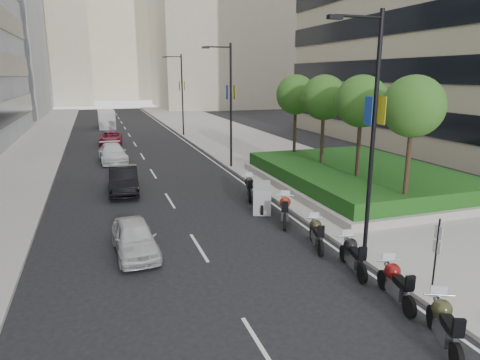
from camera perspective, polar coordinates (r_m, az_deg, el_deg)
name	(u,v)px	position (r m, az deg, el deg)	size (l,w,h in m)	color
ground	(271,286)	(14.66, 4.12, -13.97)	(160.00, 160.00, 0.00)	black
sidewalk_right	(240,141)	(44.74, -0.06, 5.21)	(10.00, 100.00, 0.15)	#9E9B93
sidewalk_left	(16,153)	(43.02, -27.67, 3.26)	(8.00, 100.00, 0.15)	#9E9B93
lane_edge	(190,144)	(43.38, -6.74, 4.74)	(0.12, 100.00, 0.01)	silver
lane_centre	(137,147)	(42.63, -13.60, 4.28)	(0.12, 100.00, 0.01)	silver
building_cream_right	(222,20)	(96.48, -2.37, 20.54)	(28.00, 24.00, 36.00)	#B7AD93
building_cream_left	(28,28)	(113.11, -26.47, 17.68)	(26.00, 24.00, 34.00)	#B7AD93
building_cream_centre	(114,30)	(132.67, -16.40, 18.64)	(30.00, 24.00, 38.00)	#B7AD93
planter	(358,182)	(27.40, 15.45, -0.32)	(10.00, 14.00, 0.40)	#A29E96
hedge	(359,173)	(27.26, 15.53, 0.90)	(9.40, 13.40, 0.80)	#1C3E11
tree_0	(413,107)	(20.99, 22.09, 9.02)	(2.80, 2.80, 6.30)	#332319
tree_1	(361,102)	(24.16, 15.89, 10.01)	(2.80, 2.80, 6.30)	#332319
tree_2	(324,98)	(27.55, 11.15, 10.69)	(2.80, 2.80, 6.30)	#332319
tree_3	(296,95)	(31.09, 7.45, 11.17)	(2.80, 2.80, 6.30)	#332319
lamp_post_0	(370,126)	(15.99, 16.96, 6.91)	(2.34, 0.45, 9.00)	black
lamp_post_1	(229,100)	(31.37, -1.51, 10.65)	(2.34, 0.45, 9.00)	black
lamp_post_2	(181,91)	(48.83, -7.90, 11.69)	(2.34, 0.45, 9.00)	black
parking_sign	(436,250)	(15.02, 24.71, -8.48)	(0.06, 0.32, 2.50)	black
motorcycle_0	(444,324)	(12.67, 25.57, -16.95)	(1.17, 2.23, 1.19)	black
motorcycle_1	(396,283)	(14.31, 20.03, -12.80)	(0.80, 2.31, 1.16)	black
motorcycle_2	(353,255)	(15.90, 14.79, -9.65)	(0.78, 2.30, 1.16)	black
motorcycle_3	(316,234)	(17.66, 10.14, -7.05)	(0.91, 2.19, 1.12)	black
motorcycle_4	(285,210)	(20.22, 6.01, -3.99)	(1.22, 2.31, 1.23)	black
motorcycle_5	(262,198)	(22.09, 2.94, -2.37)	(1.61, 2.36, 1.33)	black
motorcycle_6	(249,187)	(24.20, 1.22, -1.01)	(0.95, 2.27, 1.16)	black
car_a	(135,238)	(17.28, -13.88, -7.49)	(1.56, 3.88, 1.32)	#BABBBD
car_b	(124,180)	(26.24, -15.25, 0.00)	(1.62, 4.63, 1.53)	black
car_c	(113,153)	(35.74, -16.61, 3.45)	(2.01, 4.94, 1.43)	silver
car_d	(111,138)	(44.87, -16.86, 5.37)	(2.13, 4.62, 1.28)	maroon
delivery_van	(107,120)	(58.94, -17.36, 7.64)	(2.05, 5.37, 2.25)	#B5B5B8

